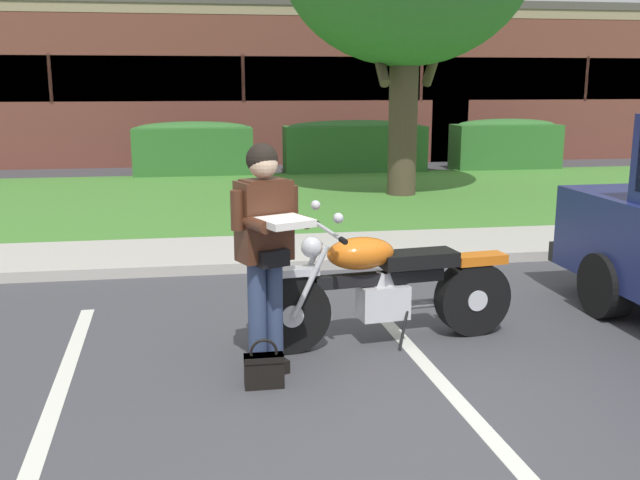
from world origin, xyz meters
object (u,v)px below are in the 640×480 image
(motorcycle, at_px, (395,286))
(handbag, at_px, (264,368))
(rider_person, at_px, (266,241))
(hedge_center_left, at_px, (355,145))
(hedge_center_right, at_px, (505,143))
(brick_building, at_px, (236,82))
(hedge_left, at_px, (193,148))

(motorcycle, bearing_deg, handbag, -146.98)
(rider_person, bearing_deg, hedge_center_left, 75.06)
(hedge_center_right, height_order, brick_building, brick_building)
(hedge_center_right, bearing_deg, rider_person, -120.47)
(hedge_center_left, xyz_separation_m, hedge_center_right, (3.72, 0.00, 0.00))
(rider_person, height_order, hedge_left, rider_person)
(hedge_center_right, bearing_deg, brick_building, 135.52)
(hedge_left, relative_size, brick_building, 0.10)
(handbag, height_order, hedge_center_right, hedge_center_right)
(hedge_left, bearing_deg, hedge_center_right, -0.00)
(hedge_left, height_order, brick_building, brick_building)
(hedge_center_right, relative_size, brick_building, 0.09)
(handbag, xyz_separation_m, hedge_left, (-0.58, 11.85, 0.51))
(rider_person, relative_size, hedge_center_right, 0.66)
(hedge_center_right, bearing_deg, handbag, -120.07)
(motorcycle, xyz_separation_m, brick_building, (-0.46, 17.17, 1.61))
(brick_building, bearing_deg, hedge_left, -101.88)
(hedge_center_left, distance_m, hedge_center_right, 3.72)
(hedge_center_left, height_order, brick_building, brick_building)
(hedge_left, xyz_separation_m, brick_building, (1.28, 6.06, 1.44))
(handbag, xyz_separation_m, hedge_center_left, (3.14, 11.85, 0.51))
(handbag, xyz_separation_m, hedge_center_right, (6.87, 11.85, 0.51))
(brick_building, bearing_deg, rider_person, -92.08)
(handbag, height_order, hedge_center_left, hedge_center_left)
(hedge_left, xyz_separation_m, hedge_center_right, (7.45, -0.00, 0.00))
(hedge_left, relative_size, hedge_center_right, 1.03)
(motorcycle, xyz_separation_m, hedge_center_left, (1.99, 11.11, 0.17))
(motorcycle, bearing_deg, hedge_left, 98.88)
(motorcycle, xyz_separation_m, rider_person, (-1.10, -0.48, 0.53))
(rider_person, relative_size, handbag, 4.74)
(rider_person, xyz_separation_m, hedge_left, (-0.63, 11.59, -0.36))
(rider_person, bearing_deg, hedge_center_right, 59.53)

